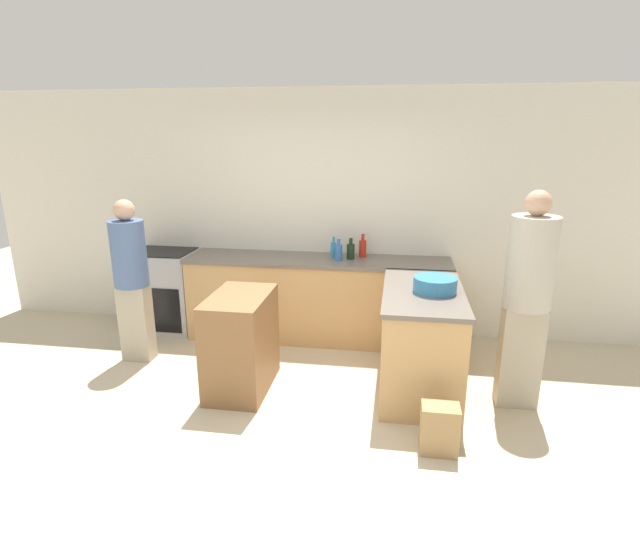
% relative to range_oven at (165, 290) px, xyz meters
% --- Properties ---
extents(ground_plane, '(14.00, 14.00, 0.00)m').
position_rel_range_oven_xyz_m(ground_plane, '(1.80, -1.87, -0.46)').
color(ground_plane, beige).
extents(wall_back, '(8.00, 0.06, 2.70)m').
position_rel_range_oven_xyz_m(wall_back, '(1.80, 0.32, 0.89)').
color(wall_back, silver).
rests_on(wall_back, ground_plane).
extents(counter_back, '(2.87, 0.64, 0.92)m').
position_rel_range_oven_xyz_m(counter_back, '(1.80, -0.01, -0.00)').
color(counter_back, tan).
rests_on(counter_back, ground_plane).
extents(counter_peninsula, '(0.69, 1.37, 0.92)m').
position_rel_range_oven_xyz_m(counter_peninsula, '(2.89, -0.99, -0.00)').
color(counter_peninsula, tan).
rests_on(counter_peninsula, ground_plane).
extents(range_oven, '(0.72, 0.59, 0.93)m').
position_rel_range_oven_xyz_m(range_oven, '(0.00, 0.00, 0.00)').
color(range_oven, '#ADADB2').
rests_on(range_oven, ground_plane).
extents(island_table, '(0.50, 0.82, 0.88)m').
position_rel_range_oven_xyz_m(island_table, '(1.32, -1.27, -0.03)').
color(island_table, brown).
rests_on(island_table, ground_plane).
extents(mixing_bowl, '(0.37, 0.37, 0.13)m').
position_rel_range_oven_xyz_m(mixing_bowl, '(2.98, -1.04, 0.52)').
color(mixing_bowl, teal).
rests_on(mixing_bowl, counter_peninsula).
extents(dish_soap_bottle, '(0.06, 0.06, 0.22)m').
position_rel_range_oven_xyz_m(dish_soap_bottle, '(1.96, 0.09, 0.55)').
color(dish_soap_bottle, '#338CBF').
rests_on(dish_soap_bottle, counter_back).
extents(hot_sauce_bottle, '(0.08, 0.08, 0.26)m').
position_rel_range_oven_xyz_m(hot_sauce_bottle, '(2.28, 0.13, 0.56)').
color(hot_sauce_bottle, red).
rests_on(hot_sauce_bottle, counter_back).
extents(wine_bottle_dark, '(0.09, 0.09, 0.23)m').
position_rel_range_oven_xyz_m(wine_bottle_dark, '(2.16, 0.02, 0.55)').
color(wine_bottle_dark, black).
rests_on(wine_bottle_dark, counter_back).
extents(water_bottle_blue, '(0.08, 0.08, 0.23)m').
position_rel_range_oven_xyz_m(water_bottle_blue, '(2.03, -0.05, 0.55)').
color(water_bottle_blue, '#386BB7').
rests_on(water_bottle_blue, counter_back).
extents(person_by_range, '(0.33, 0.33, 1.63)m').
position_rel_range_oven_xyz_m(person_by_range, '(0.09, -0.85, 0.42)').
color(person_by_range, '#ADA38E').
rests_on(person_by_range, ground_plane).
extents(person_at_peninsula, '(0.37, 0.37, 1.81)m').
position_rel_range_oven_xyz_m(person_at_peninsula, '(3.70, -1.17, 0.52)').
color(person_at_peninsula, '#ADA38E').
rests_on(person_at_peninsula, ground_plane).
extents(paper_bag, '(0.27, 0.19, 0.37)m').
position_rel_range_oven_xyz_m(paper_bag, '(3.01, -1.96, -0.28)').
color(paper_bag, '#A88456').
rests_on(paper_bag, ground_plane).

